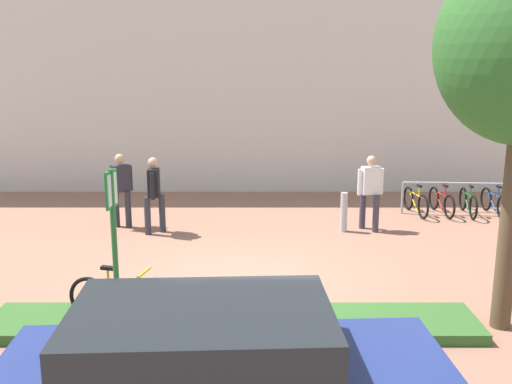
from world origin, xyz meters
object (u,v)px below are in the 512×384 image
Objects in this scene: person_suited_dark at (123,186)px; person_casual_tan at (372,188)px; bike_at_sign at (123,300)px; bollard_steel at (346,212)px; bike_rack_cluster at (457,201)px; parking_sign_post at (116,226)px; person_suited_navy at (156,190)px.

person_casual_tan is at bearing -2.63° from person_suited_dark.
bollard_steel reaches higher than bike_at_sign.
bike_rack_cluster is 2.86m from person_casual_tan.
bike_rack_cluster is (6.97, 6.37, -1.18)m from parking_sign_post.
parking_sign_post is 1.36× the size of person_casual_tan.
parking_sign_post is at bearing -128.98° from bollard_steel.
person_suited_navy is at bearing -30.57° from person_suited_dark.
bike_rack_cluster is at bearing 41.53° from bike_at_sign.
bollard_steel is at bearing -153.70° from bike_rack_cluster.
parking_sign_post reaches higher than person_suited_navy.
bike_rack_cluster is at bearing 29.80° from person_casual_tan.
parking_sign_post reaches higher than bike_rack_cluster.
person_suited_navy is (-7.25, -1.63, 0.64)m from bike_rack_cluster.
person_casual_tan is at bearing 2.83° from person_suited_navy.
bike_rack_cluster is 8.20m from person_suited_dark.
bike_at_sign is at bearing 90.51° from parking_sign_post.
parking_sign_post is 5.39m from person_suited_dark.
bike_rack_cluster is at bearing 12.64° from person_suited_navy.
person_casual_tan reaches higher than bike_at_sign.
bike_at_sign is at bearing -138.47° from bike_rack_cluster.
person_suited_dark is (-1.13, 5.24, -0.55)m from parking_sign_post.
person_casual_tan is (0.59, 0.10, 0.53)m from bollard_steel.
person_suited_navy is at bearing -167.36° from bike_rack_cluster.
parking_sign_post is at bearing -132.35° from person_casual_tan.
person_suited_navy is (-0.29, 4.75, -0.55)m from parking_sign_post.
person_casual_tan is 1.00× the size of person_suited_dark.
person_suited_dark is at bearing 149.43° from person_suited_navy.
person_suited_navy is (-0.29, 4.54, 0.63)m from bike_at_sign.
person_suited_dark is (-1.13, 5.04, 0.63)m from bike_at_sign.
person_casual_tan is at bearing 46.46° from bike_at_sign.
bollard_steel is (3.95, 4.88, -1.08)m from parking_sign_post.
person_suited_navy is 1.00× the size of person_suited_dark.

